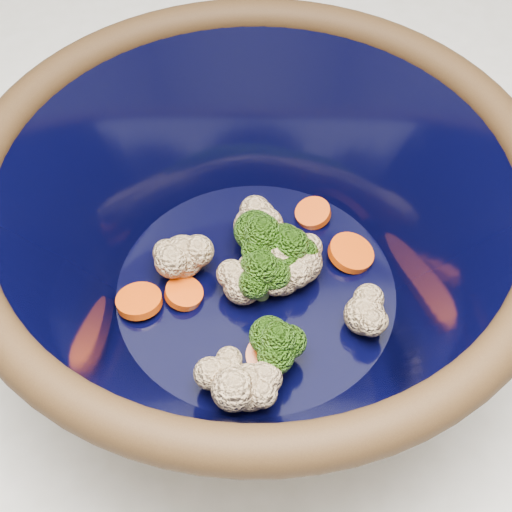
{
  "coord_description": "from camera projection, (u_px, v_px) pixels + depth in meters",
  "views": [
    {
      "loc": [
        -0.02,
        -0.33,
        1.34
      ],
      "look_at": [
        0.0,
        -0.04,
        0.97
      ],
      "focal_mm": 50.0,
      "sensor_mm": 36.0,
      "label": 1
    }
  ],
  "objects": [
    {
      "name": "vegetable_pile",
      "position": [
        265.0,
        279.0,
        0.48
      ],
      "size": [
        0.18,
        0.17,
        0.05
      ],
      "color": "#608442",
      "rests_on": "mixing_bowl"
    },
    {
      "name": "counter",
      "position": [
        254.0,
        478.0,
        0.91
      ],
      "size": [
        1.2,
        1.2,
        0.9
      ],
      "primitive_type": "cube",
      "color": "beige",
      "rests_on": "ground"
    },
    {
      "name": "mixing_bowl",
      "position": [
        256.0,
        242.0,
        0.46
      ],
      "size": [
        0.37,
        0.37,
        0.15
      ],
      "rotation": [
        0.0,
        0.0,
        -0.11
      ],
      "color": "black",
      "rests_on": "counter"
    }
  ]
}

